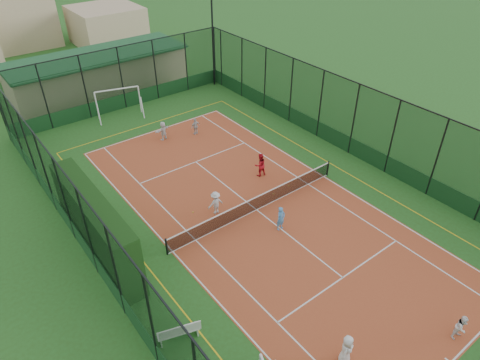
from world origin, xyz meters
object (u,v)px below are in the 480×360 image
at_px(child_near_left, 346,350).
at_px(child_far_back, 163,131).
at_px(floodlight_ne, 213,39).
at_px(child_far_right, 196,126).
at_px(coach, 260,165).
at_px(futsal_goal_far, 119,103).
at_px(child_far_left, 216,203).
at_px(child_near_mid, 281,218).
at_px(white_bench, 178,331).
at_px(child_near_right, 462,327).
at_px(clubhouse, 99,72).

distance_m(child_near_left, child_far_back, 19.94).
xyz_separation_m(floodlight_ne, child_far_right, (-6.49, -6.97, -3.49)).
distance_m(floodlight_ne, coach, 15.67).
height_order(futsal_goal_far, child_far_left, futsal_goal_far).
bearing_deg(futsal_goal_far, child_near_mid, -70.81).
xyz_separation_m(white_bench, child_far_left, (5.82, 5.71, 0.24)).
relative_size(futsal_goal_far, child_far_left, 2.42).
distance_m(child_near_right, child_far_left, 13.03).
distance_m(white_bench, child_far_right, 17.27).
distance_m(white_bench, child_far_back, 16.75).
bearing_deg(child_far_back, child_near_mid, 77.24).
relative_size(floodlight_ne, child_far_right, 6.56).
xyz_separation_m(floodlight_ne, child_far_back, (-8.75, -6.21, -3.43)).
relative_size(child_near_right, coach, 0.79).
bearing_deg(child_far_left, white_bench, 48.05).
bearing_deg(clubhouse, child_far_back, -90.73).
distance_m(clubhouse, child_far_back, 11.64).
bearing_deg(child_near_mid, child_near_right, -85.65).
distance_m(child_far_right, coach, 7.04).
bearing_deg(child_near_left, futsal_goal_far, 61.34).
bearing_deg(white_bench, child_near_right, -19.49).
bearing_deg(child_far_left, child_far_right, -112.29).
height_order(floodlight_ne, child_near_mid, floodlight_ne).
bearing_deg(futsal_goal_far, child_near_left, -79.05).
bearing_deg(child_near_left, floodlight_ne, 41.87).
height_order(white_bench, child_far_right, child_far_right).
bearing_deg(child_near_right, child_near_left, 161.93).
bearing_deg(child_near_left, coach, 41.10).
bearing_deg(child_near_left, clubhouse, 60.53).
xyz_separation_m(floodlight_ne, clubhouse, (-8.60, 5.40, -2.55)).
distance_m(child_near_mid, child_far_right, 11.83).
xyz_separation_m(child_near_left, coach, (5.64, 11.90, 0.03)).
relative_size(floodlight_ne, child_near_mid, 5.81).
bearing_deg(coach, child_far_back, -62.88).
height_order(child_near_mid, child_far_right, child_near_mid).
relative_size(child_near_left, child_far_back, 1.08).
xyz_separation_m(child_far_left, child_far_back, (1.84, 9.19, -0.02)).
xyz_separation_m(futsal_goal_far, child_far_left, (-0.99, -14.70, -0.39)).
bearing_deg(floodlight_ne, clubhouse, 147.88).
bearing_deg(coach, white_bench, 43.97).
height_order(futsal_goal_far, child_near_right, futsal_goal_far).
relative_size(white_bench, child_far_back, 1.25).
height_order(clubhouse, coach, clubhouse).
xyz_separation_m(child_near_mid, coach, (2.41, 4.61, 0.06)).
distance_m(futsal_goal_far, child_far_back, 5.59).
bearing_deg(coach, child_far_left, 26.84).
xyz_separation_m(clubhouse, child_far_back, (-0.15, -11.61, -0.88)).
height_order(child_far_right, child_far_back, child_far_back).
bearing_deg(child_near_mid, floodlight_ne, 61.54).
bearing_deg(child_far_left, clubhouse, -91.85).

